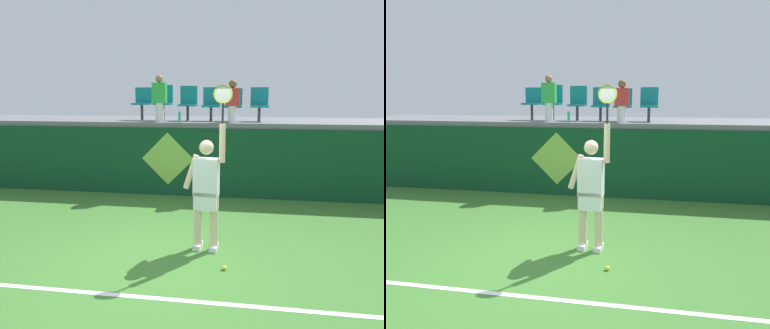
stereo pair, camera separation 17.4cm
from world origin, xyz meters
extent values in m
plane|color=#3D752D|center=(0.00, 0.00, 0.00)|extent=(40.00, 40.00, 0.00)
cube|color=#0F4223|center=(0.00, 3.73, 0.82)|extent=(13.22, 0.20, 1.64)
cube|color=slate|center=(0.00, 4.99, 1.70)|extent=(13.22, 2.61, 0.12)
cube|color=white|center=(0.00, -0.88, 0.00)|extent=(11.90, 0.08, 0.01)
cube|color=white|center=(0.52, 0.65, 0.04)|extent=(0.14, 0.27, 0.08)
cube|color=white|center=(0.78, 0.63, 0.04)|extent=(0.14, 0.27, 0.08)
cylinder|color=beige|center=(0.52, 0.65, 0.44)|extent=(0.13, 0.13, 0.88)
cylinder|color=beige|center=(0.78, 0.63, 0.44)|extent=(0.13, 0.13, 0.88)
cube|color=white|center=(0.65, 0.64, 0.80)|extent=(0.38, 0.25, 0.28)
cube|color=white|center=(0.65, 0.64, 1.17)|extent=(0.40, 0.26, 0.58)
sphere|color=beige|center=(0.65, 0.64, 1.63)|extent=(0.22, 0.22, 0.22)
cylinder|color=beige|center=(0.41, 0.66, 1.24)|extent=(0.26, 0.11, 0.55)
cylinder|color=beige|center=(0.89, 0.62, 1.70)|extent=(0.09, 0.09, 0.58)
cylinder|color=black|center=(0.89, 0.62, 2.14)|extent=(0.03, 0.03, 0.30)
torus|color=gold|center=(0.89, 0.62, 2.42)|extent=(0.28, 0.05, 0.28)
ellipsoid|color=silver|center=(0.89, 0.62, 2.42)|extent=(0.24, 0.04, 0.24)
sphere|color=#D1E533|center=(0.99, -0.02, 0.03)|extent=(0.07, 0.07, 0.07)
cylinder|color=#26B272|center=(-0.38, 3.88, 1.89)|extent=(0.07, 0.07, 0.26)
cylinder|color=#38383D|center=(-1.47, 4.44, 1.96)|extent=(0.07, 0.07, 0.40)
cube|color=#147F89|center=(-1.47, 4.44, 2.19)|extent=(0.44, 0.42, 0.05)
cube|color=#147F89|center=(-1.47, 4.63, 2.41)|extent=(0.44, 0.04, 0.39)
cylinder|color=#38383D|center=(-0.91, 4.44, 1.96)|extent=(0.07, 0.07, 0.40)
cube|color=#147F89|center=(-0.91, 4.44, 2.19)|extent=(0.44, 0.42, 0.05)
cube|color=#147F89|center=(-0.91, 4.63, 2.44)|extent=(0.44, 0.04, 0.46)
cylinder|color=#38383D|center=(-0.27, 4.44, 1.95)|extent=(0.07, 0.07, 0.37)
cube|color=#147F89|center=(-0.27, 4.44, 2.15)|extent=(0.44, 0.42, 0.05)
cube|color=#147F89|center=(-0.27, 4.63, 2.41)|extent=(0.44, 0.04, 0.46)
cylinder|color=#38383D|center=(0.33, 4.44, 1.94)|extent=(0.07, 0.07, 0.35)
cube|color=#147F89|center=(0.33, 4.44, 2.13)|extent=(0.44, 0.42, 0.05)
cube|color=#147F89|center=(0.33, 4.63, 2.38)|extent=(0.44, 0.04, 0.44)
cylinder|color=#38383D|center=(0.88, 4.44, 1.93)|extent=(0.07, 0.07, 0.34)
cube|color=#147F89|center=(0.88, 4.44, 2.13)|extent=(0.44, 0.42, 0.05)
cube|color=#147F89|center=(0.88, 4.63, 2.36)|extent=(0.44, 0.04, 0.42)
cylinder|color=#38383D|center=(1.52, 4.44, 1.94)|extent=(0.07, 0.07, 0.35)
cube|color=#147F89|center=(1.52, 4.44, 2.13)|extent=(0.44, 0.42, 0.05)
cube|color=#147F89|center=(1.52, 4.63, 2.38)|extent=(0.44, 0.04, 0.44)
cylinder|color=white|center=(0.88, 4.08, 1.96)|extent=(0.20, 0.20, 0.39)
cube|color=red|center=(0.88, 4.08, 2.36)|extent=(0.34, 0.20, 0.42)
sphere|color=brown|center=(0.88, 4.08, 2.67)|extent=(0.19, 0.19, 0.19)
cylinder|color=white|center=(-0.91, 4.08, 1.99)|extent=(0.20, 0.20, 0.45)
cube|color=green|center=(-0.91, 4.08, 2.46)|extent=(0.34, 0.20, 0.49)
sphere|color=#A87A56|center=(-0.91, 4.08, 2.80)|extent=(0.19, 0.19, 0.19)
cube|color=#0F4223|center=(-0.62, 3.63, 0.00)|extent=(0.90, 0.01, 0.00)
plane|color=#8CC64C|center=(-0.62, 3.62, 0.90)|extent=(1.27, 0.00, 1.27)
camera|label=1|loc=(1.26, -4.74, 2.41)|focal=33.91mm
camera|label=2|loc=(1.43, -4.71, 2.41)|focal=33.91mm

